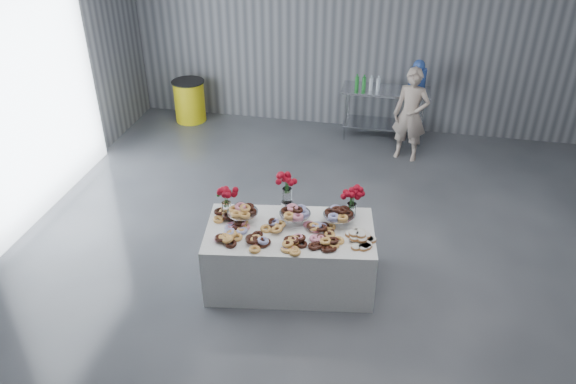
% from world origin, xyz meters
% --- Properties ---
extents(ground, '(9.00, 9.00, 0.00)m').
position_xyz_m(ground, '(0.00, 0.00, 0.00)').
color(ground, '#3A3C42').
rests_on(ground, ground).
extents(room_walls, '(8.04, 9.04, 4.02)m').
position_xyz_m(room_walls, '(-0.27, 0.07, 2.64)').
color(room_walls, gray).
rests_on(room_walls, ground).
extents(display_table, '(2.03, 1.28, 0.75)m').
position_xyz_m(display_table, '(-0.22, -0.09, 0.38)').
color(display_table, white).
rests_on(display_table, ground).
extents(prep_table, '(1.50, 0.60, 0.90)m').
position_xyz_m(prep_table, '(0.61, 4.10, 0.62)').
color(prep_table, silver).
rests_on(prep_table, ground).
extents(donut_mounds, '(1.91, 1.07, 0.09)m').
position_xyz_m(donut_mounds, '(-0.22, -0.14, 0.80)').
color(donut_mounds, '#E69B54').
rests_on(donut_mounds, display_table).
extents(cake_stand_left, '(0.36, 0.36, 0.17)m').
position_xyz_m(cake_stand_left, '(-0.79, -0.02, 0.89)').
color(cake_stand_left, silver).
rests_on(cake_stand_left, display_table).
extents(cake_stand_mid, '(0.36, 0.36, 0.17)m').
position_xyz_m(cake_stand_mid, '(-0.19, 0.07, 0.89)').
color(cake_stand_mid, silver).
rests_on(cake_stand_mid, display_table).
extents(cake_stand_right, '(0.36, 0.36, 0.17)m').
position_xyz_m(cake_stand_right, '(0.30, 0.14, 0.89)').
color(cake_stand_right, silver).
rests_on(cake_stand_right, display_table).
extents(danish_pile, '(0.48, 0.48, 0.11)m').
position_xyz_m(danish_pile, '(0.55, -0.12, 0.81)').
color(danish_pile, silver).
rests_on(danish_pile, display_table).
extents(bouquet_left, '(0.26, 0.26, 0.42)m').
position_xyz_m(bouquet_left, '(-1.00, 0.05, 1.05)').
color(bouquet_left, white).
rests_on(bouquet_left, display_table).
extents(bouquet_right, '(0.26, 0.26, 0.42)m').
position_xyz_m(bouquet_right, '(0.43, 0.32, 1.05)').
color(bouquet_right, white).
rests_on(bouquet_right, display_table).
extents(bouquet_center, '(0.26, 0.26, 0.57)m').
position_xyz_m(bouquet_center, '(-0.32, 0.25, 1.13)').
color(bouquet_center, silver).
rests_on(bouquet_center, display_table).
extents(water_jug, '(0.28, 0.28, 0.55)m').
position_xyz_m(water_jug, '(1.11, 4.10, 1.15)').
color(water_jug, '#3E69D4').
rests_on(water_jug, prep_table).
extents(drink_bottles, '(0.54, 0.08, 0.27)m').
position_xyz_m(drink_bottles, '(0.29, 4.00, 1.04)').
color(drink_bottles, '#268C33').
rests_on(drink_bottles, prep_table).
extents(person, '(0.63, 0.49, 1.54)m').
position_xyz_m(person, '(1.05, 3.39, 0.77)').
color(person, '#CC8C93').
rests_on(person, ground).
extents(trash_barrel, '(0.61, 0.61, 0.78)m').
position_xyz_m(trash_barrel, '(-2.99, 4.10, 0.39)').
color(trash_barrel, yellow).
rests_on(trash_barrel, ground).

